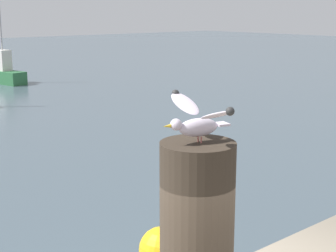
{
  "coord_description": "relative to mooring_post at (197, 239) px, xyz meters",
  "views": [
    {
      "loc": [
        -2.1,
        -2.4,
        3.44
      ],
      "look_at": [
        -0.17,
        -0.16,
        2.78
      ],
      "focal_mm": 56.12,
      "sensor_mm": 36.0,
      "label": 1
    }
  ],
  "objects": [
    {
      "name": "mooring_post",
      "position": [
        0.0,
        0.0,
        0.0
      ],
      "size": [
        0.42,
        0.42,
        1.12
      ],
      "primitive_type": "cylinder",
      "color": "#382D23",
      "rests_on": "harbor_quay"
    },
    {
      "name": "seagull",
      "position": [
        -0.0,
        0.0,
        0.69
      ],
      "size": [
        0.39,
        0.64,
        0.25
      ],
      "color": "#C66660",
      "rests_on": "mooring_post"
    }
  ]
}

